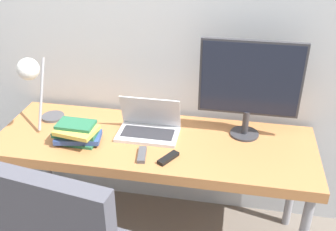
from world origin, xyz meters
TOP-DOWN VIEW (x-y plane):
  - wall_back at (0.00, 0.68)m, footprint 8.00×0.05m
  - desk at (0.00, 0.31)m, footprint 1.79×0.61m
  - laptop at (-0.04, 0.36)m, footprint 0.34×0.21m
  - monitor at (0.50, 0.45)m, footprint 0.54×0.16m
  - desk_lamp at (-0.66, 0.29)m, footprint 0.14×0.30m
  - book_stack at (-0.41, 0.20)m, footprint 0.27×0.19m
  - tv_remote at (-0.03, 0.13)m, footprint 0.06×0.14m
  - media_remote at (0.12, 0.13)m, footprint 0.10×0.13m

SIDE VIEW (x-z plane):
  - desk at x=0.00m, z-range 0.29..1.01m
  - tv_remote at x=-0.03m, z-range 0.71..0.73m
  - media_remote at x=0.12m, z-range 0.71..0.73m
  - laptop at x=-0.04m, z-range 0.65..0.87m
  - book_stack at x=-0.41m, z-range 0.71..0.83m
  - monitor at x=0.50m, z-range 0.76..1.32m
  - desk_lamp at x=-0.66m, z-range 0.82..1.27m
  - wall_back at x=0.00m, z-range 0.00..2.60m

